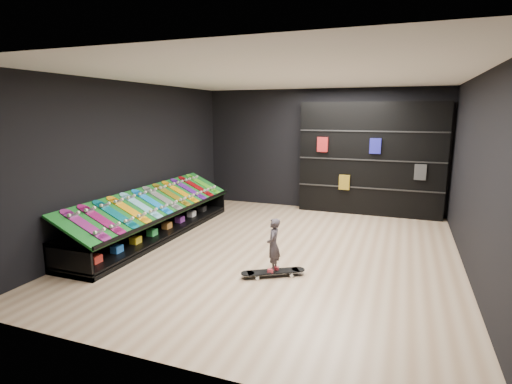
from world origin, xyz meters
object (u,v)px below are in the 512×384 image
(back_shelving, at_px, (370,159))
(floor_skateboard, at_px, (273,273))
(child, at_px, (273,255))
(display_rack, at_px, (156,224))

(back_shelving, xyz_separation_m, floor_skateboard, (-0.98, -4.42, -1.28))
(floor_skateboard, height_order, child, child)
(display_rack, relative_size, child, 9.23)
(display_rack, relative_size, back_shelving, 1.35)
(display_rack, bearing_deg, floor_skateboard, -21.34)
(back_shelving, height_order, floor_skateboard, back_shelving)
(floor_skateboard, bearing_deg, child, 148.65)
(display_rack, distance_m, floor_skateboard, 3.02)
(display_rack, xyz_separation_m, child, (2.81, -1.10, 0.08))
(display_rack, xyz_separation_m, floor_skateboard, (2.81, -1.10, -0.20))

